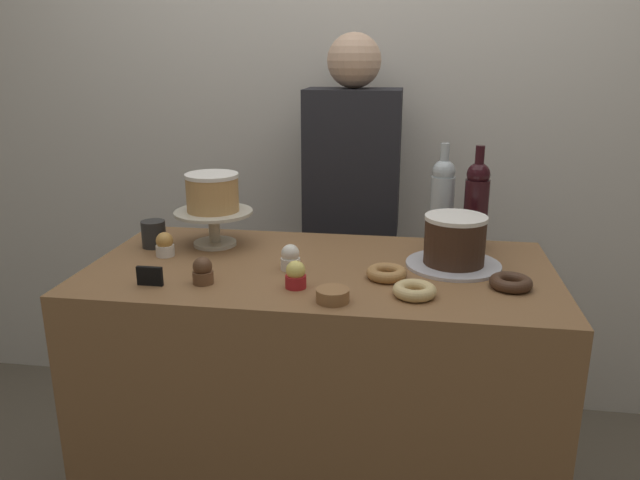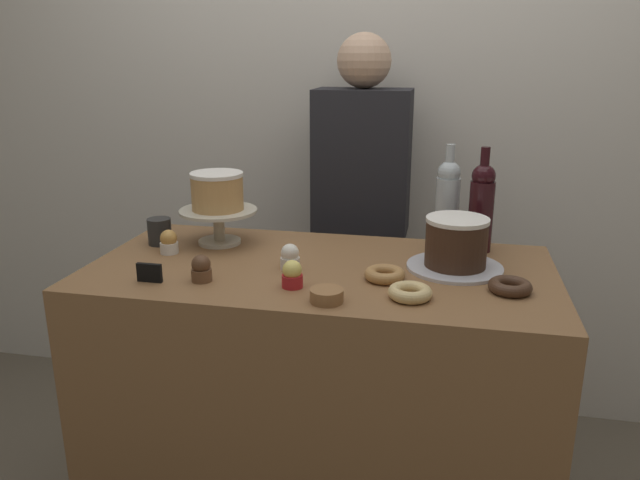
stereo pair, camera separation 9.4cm
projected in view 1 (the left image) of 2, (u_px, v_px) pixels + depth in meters
The scene contains 19 objects.
back_wall at pixel (353, 110), 2.53m from camera, with size 6.00×0.05×2.60m.
display_counter at pixel (320, 407), 1.92m from camera, with size 1.34×0.67×0.93m.
cake_stand_pedestal at pixel (214, 221), 1.95m from camera, with size 0.25×0.25×0.11m.
white_layer_cake at pixel (212, 192), 1.93m from camera, with size 0.17×0.17×0.12m.
silver_serving_platter at pixel (453, 265), 1.78m from camera, with size 0.27×0.27×0.01m.
chocolate_round_cake at pixel (455, 240), 1.76m from camera, with size 0.18×0.18×0.14m.
wine_bottle_clear at pixel (442, 200), 1.95m from camera, with size 0.08×0.08×0.33m.
wine_bottle_dark_red at pixel (476, 204), 1.91m from camera, with size 0.08×0.08×0.33m.
cupcake_caramel at pixel (165, 245), 1.86m from camera, with size 0.06×0.06×0.07m.
cupcake_chocolate at pixel (203, 271), 1.64m from camera, with size 0.06×0.06×0.07m.
cupcake_vanilla at pixel (290, 258), 1.74m from camera, with size 0.06×0.06×0.07m.
cupcake_lemon at pixel (296, 275), 1.61m from camera, with size 0.06×0.06×0.07m.
donut_maple at pixel (387, 273), 1.68m from camera, with size 0.11×0.11×0.03m.
donut_glazed at pixel (414, 290), 1.55m from camera, with size 0.11×0.11×0.03m.
donut_chocolate at pixel (511, 282), 1.61m from camera, with size 0.11×0.11×0.03m.
cookie_stack at pixel (333, 295), 1.52m from camera, with size 0.08×0.08×0.03m.
price_sign_chalkboard at pixel (150, 276), 1.63m from camera, with size 0.07×0.01×0.05m.
coffee_cup_ceramic at pixel (154, 234), 1.95m from camera, with size 0.08×0.08×0.08m.
barista_figure at pixel (351, 234), 2.43m from camera, with size 0.36×0.22×1.60m.
Camera 1 is at (0.25, -1.66, 1.53)m, focal length 34.39 mm.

